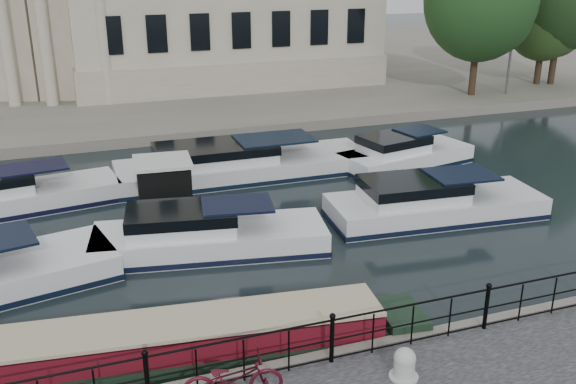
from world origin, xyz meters
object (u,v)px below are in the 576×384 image
at_px(bicycle, 232,379).
at_px(narrowboat, 164,354).
at_px(mooring_bollard, 404,364).
at_px(harbour_hut, 164,190).

xyz_separation_m(bicycle, narrowboat, (-1.03, 2.35, -0.72)).
bearing_deg(mooring_bollard, harbour_hut, 104.16).
bearing_deg(mooring_bollard, narrowboat, 148.66).
relative_size(mooring_bollard, harbour_hut, 0.24).
xyz_separation_m(bicycle, harbour_hut, (0.57, 11.64, -0.13)).
height_order(bicycle, harbour_hut, harbour_hut).
bearing_deg(bicycle, narrowboat, 32.23).
bearing_deg(harbour_hut, mooring_bollard, -70.97).
distance_m(bicycle, mooring_bollard, 3.66).
xyz_separation_m(mooring_bollard, harbour_hut, (-3.06, 12.12, 0.07)).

